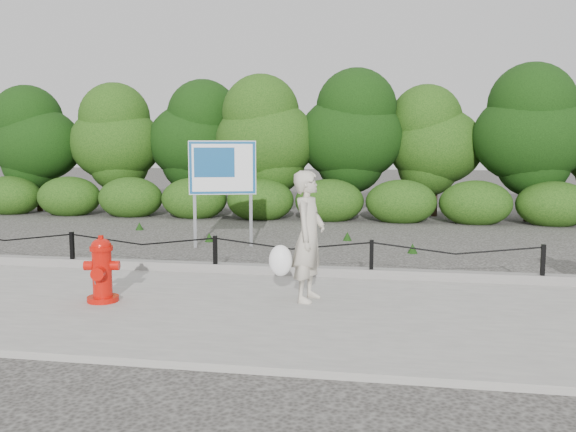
% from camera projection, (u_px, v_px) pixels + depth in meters
% --- Properties ---
extents(ground, '(90.00, 90.00, 0.00)m').
position_uv_depth(ground, '(216.00, 277.00, 9.86)').
color(ground, '#2D2B28').
rests_on(ground, ground).
extents(sidewalk, '(14.00, 4.00, 0.08)m').
position_uv_depth(sidewalk, '(171.00, 307.00, 7.89)').
color(sidewalk, gray).
rests_on(sidewalk, ground).
extents(curb, '(14.00, 0.22, 0.14)m').
position_uv_depth(curb, '(216.00, 268.00, 9.89)').
color(curb, slate).
rests_on(curb, sidewalk).
extents(chain_barrier, '(10.06, 0.06, 0.60)m').
position_uv_depth(chain_barrier, '(215.00, 249.00, 9.80)').
color(chain_barrier, black).
rests_on(chain_barrier, sidewalk).
extents(treeline, '(20.13, 3.47, 4.27)m').
position_uv_depth(treeline, '(307.00, 135.00, 18.28)').
color(treeline, black).
rests_on(treeline, ground).
extents(fire_hydrant, '(0.49, 0.51, 0.88)m').
position_uv_depth(fire_hydrant, '(102.00, 270.00, 7.97)').
color(fire_hydrant, '#C10F07').
rests_on(fire_hydrant, sidewalk).
extents(pedestrian, '(0.76, 0.69, 1.72)m').
position_uv_depth(pedestrian, '(307.00, 238.00, 7.98)').
color(pedestrian, '#BDB4A2').
rests_on(pedestrian, sidewalk).
extents(advertising_sign, '(1.34, 0.49, 2.22)m').
position_uv_depth(advertising_sign, '(222.00, 173.00, 12.58)').
color(advertising_sign, slate).
rests_on(advertising_sign, ground).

